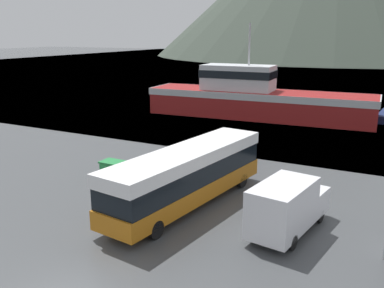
# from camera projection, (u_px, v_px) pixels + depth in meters

# --- Properties ---
(water_surface) EXTENTS (240.00, 240.00, 0.00)m
(water_surface) POSITION_uv_depth(u_px,v_px,m) (383.00, 62.00, 135.17)
(water_surface) COLOR #3D5160
(water_surface) RESTS_ON ground
(tour_bus) EXTENTS (4.09, 12.09, 3.17)m
(tour_bus) POSITION_uv_depth(u_px,v_px,m) (188.00, 174.00, 23.37)
(tour_bus) COLOR #B26614
(tour_bus) RESTS_ON ground
(delivery_van) EXTENTS (2.82, 5.82, 2.60)m
(delivery_van) POSITION_uv_depth(u_px,v_px,m) (287.00, 206.00, 20.18)
(delivery_van) COLOR silver
(delivery_van) RESTS_ON ground
(fishing_boat) EXTENTS (25.21, 6.87, 10.24)m
(fishing_boat) POSITION_uv_depth(u_px,v_px,m) (255.00, 98.00, 47.55)
(fishing_boat) COLOR maroon
(fishing_boat) RESTS_ON water_surface
(storage_bin) EXTENTS (1.52, 1.15, 1.05)m
(storage_bin) POSITION_uv_depth(u_px,v_px,m) (113.00, 169.00, 28.29)
(storage_bin) COLOR green
(storage_bin) RESTS_ON ground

